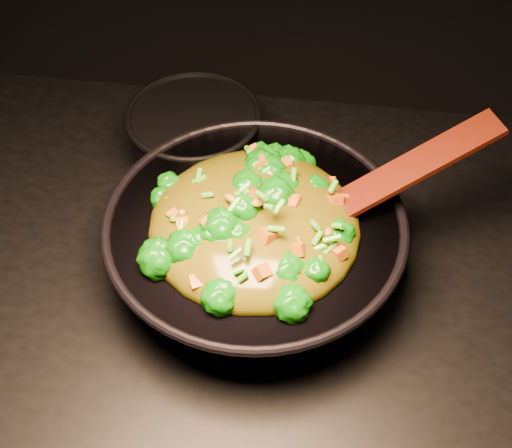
# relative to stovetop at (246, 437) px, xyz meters

# --- Properties ---
(stovetop) EXTENTS (1.20, 0.90, 0.90)m
(stovetop) POSITION_rel_stovetop_xyz_m (0.00, 0.00, 0.00)
(stovetop) COLOR black
(stovetop) RESTS_ON ground
(wok) EXTENTS (0.49, 0.49, 0.11)m
(wok) POSITION_rel_stovetop_xyz_m (0.01, 0.05, 0.51)
(wok) COLOR black
(wok) RESTS_ON stovetop
(stir_fry) EXTENTS (0.34, 0.34, 0.10)m
(stir_fry) POSITION_rel_stovetop_xyz_m (0.01, 0.04, 0.61)
(stir_fry) COLOR #0F6807
(stir_fry) RESTS_ON wok
(spatula) EXTENTS (0.28, 0.17, 0.12)m
(spatula) POSITION_rel_stovetop_xyz_m (0.18, 0.10, 0.61)
(spatula) COLOR #321205
(spatula) RESTS_ON wok
(back_pot) EXTENTS (0.24, 0.24, 0.12)m
(back_pot) POSITION_rel_stovetop_xyz_m (-0.11, 0.25, 0.51)
(back_pot) COLOR black
(back_pot) RESTS_ON stovetop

